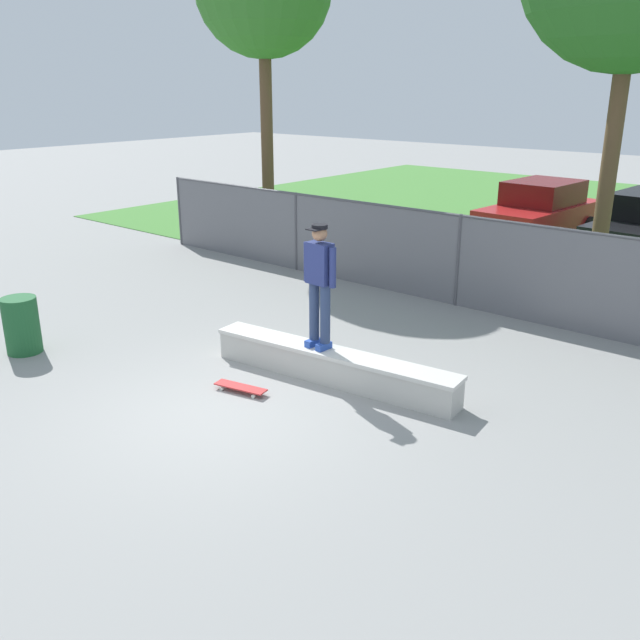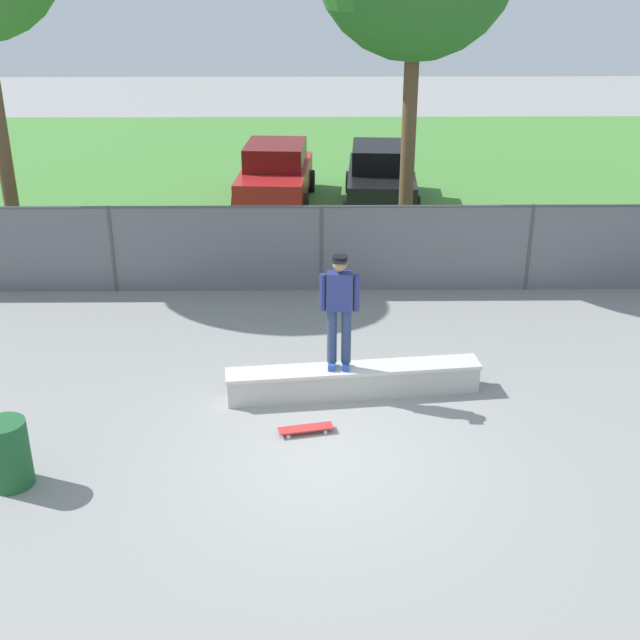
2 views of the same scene
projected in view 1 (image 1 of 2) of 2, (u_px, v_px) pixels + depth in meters
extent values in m
plane|color=gray|center=(223.00, 413.00, 9.18)|extent=(80.00, 80.00, 0.00)
cube|color=#478438|center=(622.00, 227.00, 21.08)|extent=(29.05, 20.00, 0.02)
cube|color=#B7B5AD|center=(332.00, 368.00, 10.10)|extent=(3.99, 0.89, 0.42)
cube|color=silver|center=(332.00, 353.00, 10.02)|extent=(4.04, 0.94, 0.06)
cube|color=#2647A5|center=(324.00, 346.00, 10.04)|extent=(0.12, 0.27, 0.10)
cube|color=#2647A5|center=(313.00, 342.00, 10.19)|extent=(0.12, 0.27, 0.10)
cylinder|color=navy|center=(325.00, 314.00, 9.90)|extent=(0.15, 0.15, 0.88)
cylinder|color=navy|center=(314.00, 311.00, 10.05)|extent=(0.15, 0.15, 0.88)
cube|color=navy|center=(320.00, 263.00, 9.73)|extent=(0.39, 0.24, 0.60)
cylinder|color=navy|center=(333.00, 268.00, 9.58)|extent=(0.10, 0.10, 0.58)
cylinder|color=navy|center=(307.00, 262.00, 9.90)|extent=(0.10, 0.10, 0.58)
sphere|color=#9E7051|center=(320.00, 234.00, 9.59)|extent=(0.22, 0.22, 0.22)
cylinder|color=black|center=(320.00, 227.00, 9.56)|extent=(0.23, 0.23, 0.06)
cube|color=black|center=(313.00, 230.00, 9.48)|extent=(0.21, 0.13, 0.02)
cube|color=red|center=(241.00, 387.00, 9.77)|extent=(0.82, 0.36, 0.02)
cube|color=#B2B2B7|center=(225.00, 384.00, 9.89)|extent=(0.09, 0.15, 0.02)
cube|color=#B2B2B7|center=(257.00, 392.00, 9.65)|extent=(0.09, 0.15, 0.02)
cylinder|color=silver|center=(229.00, 384.00, 9.98)|extent=(0.06, 0.04, 0.05)
cylinder|color=silver|center=(222.00, 389.00, 9.83)|extent=(0.06, 0.04, 0.05)
cylinder|color=silver|center=(260.00, 392.00, 9.73)|extent=(0.06, 0.04, 0.05)
cylinder|color=silver|center=(253.00, 396.00, 9.59)|extent=(0.06, 0.04, 0.05)
cylinder|color=#4C4C51|center=(180.00, 211.00, 18.55)|extent=(0.07, 0.07, 1.82)
cylinder|color=#4C4C51|center=(296.00, 232.00, 15.95)|extent=(0.07, 0.07, 1.82)
cylinder|color=#4C4C51|center=(458.00, 261.00, 13.35)|extent=(0.07, 0.07, 1.82)
cylinder|color=#4C4C51|center=(461.00, 216.00, 13.06)|extent=(17.05, 0.05, 0.05)
cube|color=slate|center=(458.00, 261.00, 13.35)|extent=(17.05, 0.01, 1.82)
cylinder|color=brown|center=(267.00, 147.00, 18.17)|extent=(0.32, 0.32, 5.19)
cylinder|color=brown|center=(608.00, 179.00, 13.24)|extent=(0.32, 0.32, 4.85)
cube|color=#B21E1E|center=(538.00, 217.00, 18.97)|extent=(2.08, 4.31, 0.70)
cube|color=#621010|center=(543.00, 193.00, 18.85)|extent=(1.74, 2.20, 0.64)
cylinder|color=black|center=(545.00, 242.00, 17.61)|extent=(0.26, 0.65, 0.64)
cylinder|color=black|center=(484.00, 232.00, 18.79)|extent=(0.26, 0.65, 0.64)
cylinder|color=black|center=(588.00, 228.00, 19.37)|extent=(0.26, 0.65, 0.64)
cylinder|color=black|center=(530.00, 219.00, 20.56)|extent=(0.26, 0.65, 0.64)
cylinder|color=black|center=(587.00, 250.00, 16.79)|extent=(0.26, 0.65, 0.64)
cylinder|color=black|center=(629.00, 234.00, 18.56)|extent=(0.26, 0.65, 0.64)
cylinder|color=#1E592D|center=(22.00, 325.00, 11.11)|extent=(0.56, 0.56, 0.93)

